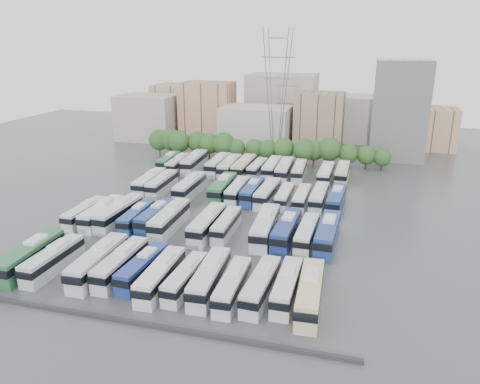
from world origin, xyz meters
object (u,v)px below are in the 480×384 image
(bus_r1_s1, at_px, (102,213))
(bus_r3_s0, at_px, (169,161))
(bus_r0_s6, at_px, (143,267))
(bus_r3_s6, at_px, (244,167))
(bus_r0_s11, at_px, (261,285))
(bus_r3_s8, at_px, (272,168))
(bus_r0_s5, at_px, (121,263))
(bus_r2_s6, at_px, (223,188))
(bus_r3_s10, at_px, (299,171))
(bus_r0_s7, at_px, (161,275))
(bus_r2_s9, at_px, (268,193))
(bus_r1_s12, at_px, (307,233))
(bus_r2_s2, at_px, (162,184))
(bus_r2_s8, at_px, (252,191))
(apartment_tower, at_px, (400,110))
(bus_r0_s9, at_px, (210,277))
(bus_r1_s11, at_px, (286,230))
(bus_r1_s8, at_px, (226,224))
(bus_r3_s2, at_px, (194,162))
(bus_r1_s2, at_px, (119,213))
(bus_r1_s3, at_px, (136,217))
(bus_r1_s0, at_px, (85,213))
(bus_r2_s11, at_px, (302,198))
(bus_r0_s2, at_px, (53,259))
(bus_r3_s9, at_px, (284,170))
(bus_r2_s12, at_px, (319,197))
(bus_r1_s13, at_px, (328,233))
(bus_r3_s13, at_px, (342,173))
(bus_r3_s1, at_px, (178,164))
(bus_r3_s4, at_px, (218,164))
(bus_r0_s8, at_px, (185,278))
(bus_r0_s10, at_px, (233,285))
(bus_r3_s12, at_px, (326,174))
(bus_r1_s4, at_px, (156,216))
(bus_r2_s7, at_px, (237,190))
(bus_r0_s13, at_px, (310,292))
(bus_r2_s4, at_px, (190,187))
(bus_r0_s1, at_px, (31,256))
(bus_r2_s13, at_px, (336,199))
(electricity_pylon, at_px, (277,88))
(bus_r3_s7, at_px, (257,168))

(bus_r1_s1, distance_m, bus_r3_s0, 37.41)
(bus_r0_s6, distance_m, bus_r3_s6, 52.59)
(bus_r0_s11, bearing_deg, bus_r3_s8, 102.67)
(bus_r0_s5, bearing_deg, bus_r2_s6, 84.54)
(bus_r0_s5, relative_size, bus_r3_s10, 1.02)
(bus_r0_s7, bearing_deg, bus_r1_s1, 135.87)
(bus_r2_s9, bearing_deg, bus_r1_s12, -57.54)
(bus_r2_s2, relative_size, bus_r2_s8, 1.03)
(apartment_tower, relative_size, bus_r0_s7, 2.15)
(bus_r0_s7, xyz_separation_m, bus_r3_s10, (9.90, 55.13, -0.04))
(bus_r0_s9, distance_m, bus_r2_s9, 35.71)
(bus_r0_s7, xyz_separation_m, bus_r1_s11, (13.33, 19.05, 0.12))
(bus_r0_s7, height_order, bus_r1_s8, bus_r0_s7)
(bus_r0_s6, xyz_separation_m, bus_r3_s2, (-12.98, 53.73, 0.35))
(bus_r1_s2, relative_size, bus_r1_s12, 1.11)
(bus_r0_s7, relative_size, bus_r1_s12, 1.04)
(bus_r1_s3, height_order, bus_r3_s2, bus_r3_s2)
(bus_r1_s0, bearing_deg, bus_r2_s11, 27.99)
(bus_r0_s2, height_order, bus_r1_s11, bus_r1_s11)
(bus_r2_s6, xyz_separation_m, bus_r3_s9, (9.74, 17.07, -0.00))
(bus_r2_s12, xyz_separation_m, bus_r3_s9, (-10.02, 17.16, 0.18))
(bus_r1_s13, relative_size, bus_r3_s13, 1.07)
(apartment_tower, relative_size, bus_r2_s8, 2.18)
(bus_r2_s9, distance_m, bus_r3_s1, 31.07)
(bus_r1_s0, relative_size, bus_r3_s4, 0.88)
(bus_r0_s8, relative_size, bus_r1_s1, 0.90)
(bus_r0_s6, distance_m, bus_r3_s8, 54.42)
(bus_r2_s12, distance_m, bus_r3_s9, 19.87)
(bus_r1_s3, bearing_deg, bus_r0_s10, -41.40)
(apartment_tower, relative_size, bus_r3_s12, 2.06)
(bus_r2_s9, distance_m, bus_r3_s8, 19.05)
(bus_r1_s3, distance_m, bus_r1_s4, 3.36)
(bus_r2_s7, bearing_deg, bus_r2_s8, 2.98)
(bus_r1_s0, height_order, bus_r1_s3, bus_r1_s0)
(bus_r0_s13, bearing_deg, bus_r2_s2, 132.18)
(bus_r0_s8, xyz_separation_m, bus_r2_s4, (-13.36, 35.75, 0.32))
(bus_r0_s10, height_order, bus_r1_s11, bus_r1_s11)
(bus_r0_s1, relative_size, bus_r3_s12, 1.05)
(bus_r0_s7, height_order, bus_r3_s4, bus_r3_s4)
(bus_r1_s13, bearing_deg, bus_r0_s6, -141.31)
(bus_r0_s10, bearing_deg, bus_r0_s2, 178.40)
(bus_r2_s2, bearing_deg, bus_r3_s12, 25.00)
(bus_r0_s1, distance_m, bus_r0_s6, 16.79)
(bus_r0_s5, xyz_separation_m, bus_r1_s2, (-9.97, 17.18, 0.11))
(bus_r2_s8, distance_m, bus_r3_s12, 20.78)
(bus_r1_s13, distance_m, bus_r2_s13, 17.45)
(bus_r0_s13, bearing_deg, bus_r2_s11, 97.18)
(bus_r0_s5, xyz_separation_m, bus_r2_s2, (-10.05, 35.51, 0.01))
(electricity_pylon, xyz_separation_m, bus_r3_s7, (-0.44, -19.57, -16.93))
(bus_r3_s7, bearing_deg, bus_r0_s7, -87.52)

